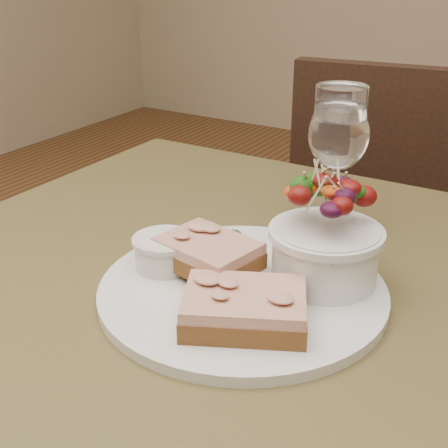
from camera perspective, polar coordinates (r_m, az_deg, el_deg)
The scene contains 9 objects.
cafe_table at distance 0.76m, azimuth 0.25°, elevation -11.61°, with size 0.80×0.80×0.75m.
chair_far at distance 1.54m, azimuth 15.16°, elevation -8.06°, with size 0.47×0.47×0.90m.
dinner_plate at distance 0.67m, azimuth 1.70°, elevation -6.10°, with size 0.31×0.31×0.01m, color white.
sandwich_front at distance 0.60m, azimuth 1.90°, elevation -7.68°, with size 0.14×0.13×0.03m.
sandwich_back at distance 0.69m, azimuth -1.46°, elevation -2.67°, with size 0.12×0.10×0.03m.
ramekin at distance 0.70m, azimuth -5.46°, elevation -2.44°, with size 0.07×0.07×0.04m.
salad_bowl at distance 0.66m, azimuth 9.36°, elevation -0.55°, with size 0.11×0.11×0.13m.
garnish at distance 0.76m, azimuth -0.71°, elevation -1.21°, with size 0.05×0.04×0.02m.
wine_glass at distance 0.80m, azimuth 10.43°, elevation 7.69°, with size 0.08×0.08×0.18m.
Camera 1 is at (0.32, -0.53, 1.10)m, focal length 50.00 mm.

